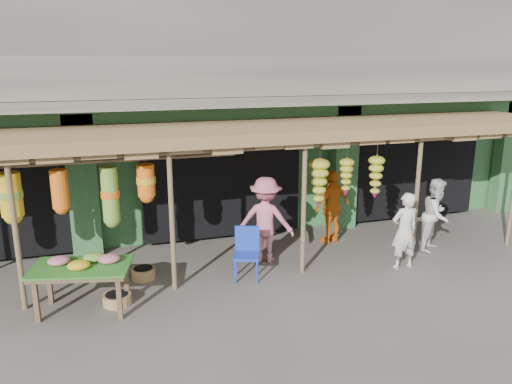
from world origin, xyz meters
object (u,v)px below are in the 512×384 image
object	(u,v)px
person_right	(436,215)
person_shopper	(266,220)
blue_chair	(247,250)
flower_table	(83,268)
person_vendor	(332,207)
person_front	(405,231)

from	to	relation	value
person_right	person_shopper	world-z (taller)	person_shopper
blue_chair	person_shopper	size ratio (longest dim) A/B	0.56
flower_table	person_right	size ratio (longest dim) A/B	1.07
blue_chair	flower_table	bearing A→B (deg)	-151.41
person_vendor	person_shopper	xyz separation A→B (m)	(-1.78, -0.59, 0.05)
person_vendor	person_shopper	size ratio (longest dim) A/B	0.95
person_front	person_right	size ratio (longest dim) A/B	0.97
flower_table	person_vendor	size ratio (longest dim) A/B	1.02
flower_table	person_shopper	bearing A→B (deg)	30.79
person_vendor	flower_table	bearing A→B (deg)	-0.31
person_vendor	person_front	bearing A→B (deg)	93.99
blue_chair	person_shopper	xyz separation A→B (m)	(0.60, 0.66, 0.34)
person_shopper	flower_table	bearing A→B (deg)	47.88
flower_table	person_right	xyz separation A→B (m)	(7.23, 0.58, 0.05)
flower_table	person_right	bearing A→B (deg)	17.86
person_vendor	blue_chair	bearing A→B (deg)	9.58
person_front	person_vendor	xyz separation A→B (m)	(-0.71, 1.76, 0.07)
person_right	person_shopper	size ratio (longest dim) A/B	0.90
person_right	person_vendor	distance (m)	2.22
blue_chair	person_front	xyz separation A→B (m)	(3.10, -0.50, 0.23)
person_vendor	person_right	bearing A→B (deg)	131.52
flower_table	person_front	xyz separation A→B (m)	(6.02, -0.05, 0.02)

